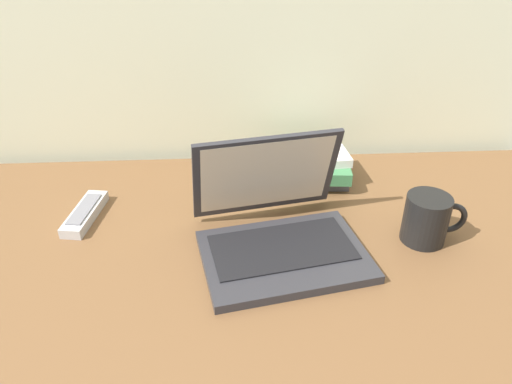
# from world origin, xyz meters

# --- Properties ---
(desk) EXTENTS (1.60, 0.76, 0.03)m
(desk) POSITION_xyz_m (0.00, 0.00, 0.01)
(desk) COLOR brown
(desk) RESTS_ON ground
(laptop) EXTENTS (0.35, 0.33, 0.21)m
(laptop) POSITION_xyz_m (0.09, -0.01, 0.08)
(laptop) COLOR #2D2D33
(laptop) RESTS_ON desk
(coffee_mug) EXTENTS (0.13, 0.09, 0.10)m
(coffee_mug) POSITION_xyz_m (0.39, -0.01, 0.08)
(coffee_mug) COLOR black
(coffee_mug) RESTS_ON desk
(remote_control_near) EXTENTS (0.07, 0.17, 0.02)m
(remote_control_near) POSITION_xyz_m (-0.32, 0.11, 0.04)
(remote_control_near) COLOR #B7B7B7
(remote_control_near) RESTS_ON desk
(book_stack) EXTENTS (0.21, 0.17, 0.08)m
(book_stack) POSITION_xyz_m (0.19, 0.25, 0.07)
(book_stack) COLOR #595960
(book_stack) RESTS_ON desk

